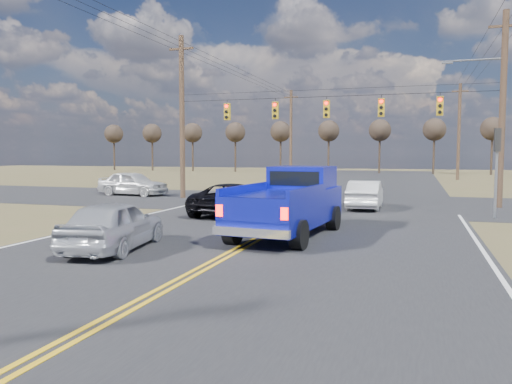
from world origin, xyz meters
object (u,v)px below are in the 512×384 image
(black_suv, at_px, (234,199))
(dgrey_car_queue, at_px, (278,194))
(silver_suv, at_px, (114,225))
(cross_car_west, at_px, (133,183))
(pickup_truck, at_px, (289,203))
(white_car_queue, at_px, (365,195))

(black_suv, xyz_separation_m, dgrey_car_queue, (0.87, 4.36, -0.07))
(silver_suv, bearing_deg, black_suv, -101.85)
(silver_suv, xyz_separation_m, dgrey_car_queue, (1.32, 13.25, -0.09))
(dgrey_car_queue, height_order, cross_car_west, cross_car_west)
(pickup_truck, xyz_separation_m, black_suv, (-3.84, 4.90, -0.41))
(pickup_truck, xyz_separation_m, dgrey_car_queue, (-2.96, 9.26, -0.49))
(cross_car_west, bearing_deg, white_car_queue, -96.13)
(black_suv, distance_m, white_car_queue, 7.00)
(black_suv, height_order, cross_car_west, cross_car_west)
(pickup_truck, bearing_deg, dgrey_car_queue, 112.75)
(pickup_truck, height_order, dgrey_car_queue, pickup_truck)
(dgrey_car_queue, bearing_deg, pickup_truck, 103.93)
(black_suv, bearing_deg, silver_suv, 92.65)
(silver_suv, bearing_deg, cross_car_west, -68.80)
(pickup_truck, relative_size, white_car_queue, 1.47)
(white_car_queue, xyz_separation_m, cross_car_west, (-15.51, 3.25, 0.09))
(pickup_truck, xyz_separation_m, silver_suv, (-4.29, -3.98, -0.39))
(white_car_queue, bearing_deg, cross_car_west, -12.40)
(white_car_queue, bearing_deg, silver_suv, 65.35)
(silver_suv, distance_m, dgrey_car_queue, 13.31)
(white_car_queue, bearing_deg, black_suv, 38.01)
(pickup_truck, bearing_deg, silver_suv, -132.08)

